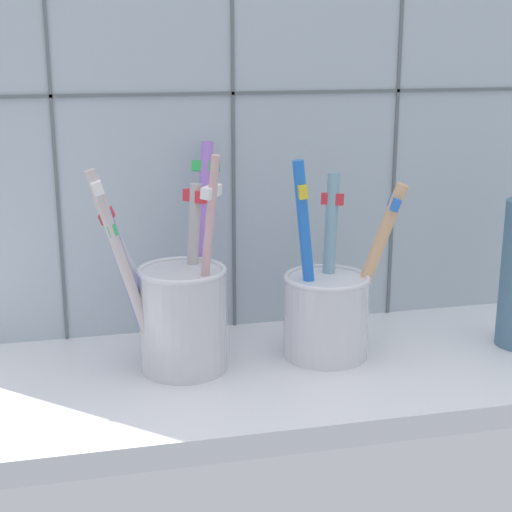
# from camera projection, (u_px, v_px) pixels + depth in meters

# --- Properties ---
(counter_slab) EXTENTS (0.64, 0.22, 0.02)m
(counter_slab) POSITION_uv_depth(u_px,v_px,m) (261.00, 380.00, 0.67)
(counter_slab) COLOR silver
(counter_slab) RESTS_ON ground
(tile_wall_back) EXTENTS (0.64, 0.02, 0.45)m
(tile_wall_back) POSITION_uv_depth(u_px,v_px,m) (231.00, 112.00, 0.73)
(tile_wall_back) COLOR #B2C1CC
(tile_wall_back) RESTS_ON ground
(toothbrush_cup_left) EXTENTS (0.12, 0.12, 0.18)m
(toothbrush_cup_left) POSITION_uv_depth(u_px,v_px,m) (180.00, 309.00, 0.66)
(toothbrush_cup_left) COLOR silver
(toothbrush_cup_left) RESTS_ON counter_slab
(toothbrush_cup_right) EXTENTS (0.11, 0.08, 0.18)m
(toothbrush_cup_right) POSITION_uv_depth(u_px,v_px,m) (327.00, 308.00, 0.69)
(toothbrush_cup_right) COLOR silver
(toothbrush_cup_right) RESTS_ON counter_slab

